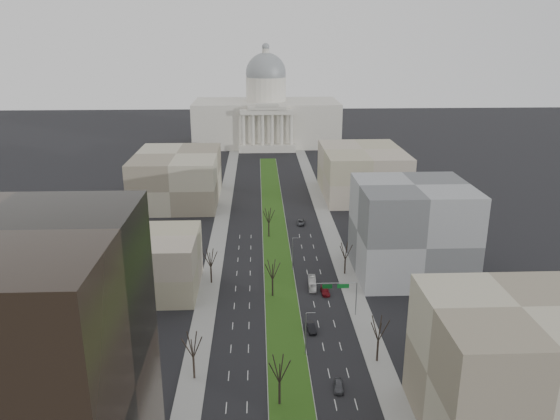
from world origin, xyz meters
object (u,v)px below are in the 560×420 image
object	(u,v)px
box_van	(312,283)
car_black	(311,327)
car_grey_near	(339,386)
car_red	(325,291)
car_grey_far	(301,222)

from	to	relation	value
box_van	car_black	bearing A→B (deg)	-92.90
car_grey_near	box_van	size ratio (longest dim) A/B	0.55
car_grey_near	car_black	distance (m)	20.35
car_black	car_red	xyz separation A→B (m)	(5.11, 17.00, -0.09)
car_grey_near	box_van	distance (m)	40.78
car_red	box_van	world-z (taller)	box_van
box_van	car_grey_near	bearing A→B (deg)	-85.47
car_red	box_van	size ratio (longest dim) A/B	0.62
car_black	car_grey_far	bearing A→B (deg)	80.24
car_black	car_grey_far	size ratio (longest dim) A/B	0.93
car_black	car_grey_far	distance (m)	67.46
car_black	box_van	distance (m)	20.78
car_grey_far	box_van	world-z (taller)	box_van
car_red	box_van	distance (m)	4.59
car_grey_near	car_grey_far	size ratio (longest dim) A/B	0.83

